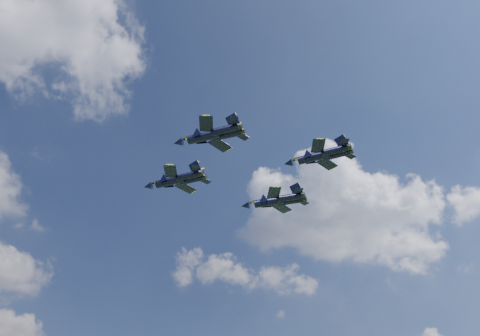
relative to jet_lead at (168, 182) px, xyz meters
The scene contains 4 objects.
jet_lead is the anchor object (origin of this frame).
jet_left 20.53m from the jet_lead, 102.50° to the right, with size 11.00×14.26×3.52m.
jet_right 24.11m from the jet_lead, 14.98° to the right, with size 12.80×15.94×3.98m.
jet_slot 31.88m from the jet_lead, 56.68° to the right, with size 10.83×14.59×3.54m.
Camera 1 is at (-49.24, -64.42, 3.41)m, focal length 35.00 mm.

